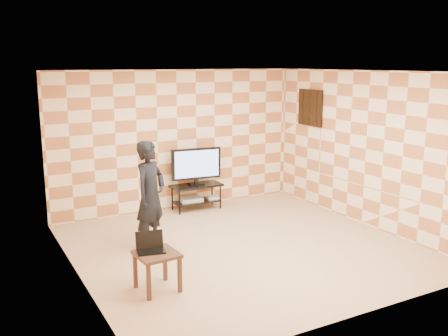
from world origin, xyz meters
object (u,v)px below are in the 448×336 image
Objects in this scene: tv_stand at (196,191)px; person at (150,195)px; side_table at (157,259)px; tv at (196,165)px.

person reaches higher than tv_stand.
side_table is at bearing -142.53° from person.
tv is 3.60m from side_table.
person is (-1.50, -1.53, 0.48)m from tv_stand.
side_table is 0.32× the size of person.
tv is (0.00, -0.00, 0.53)m from tv_stand.
tv_stand is 0.53m from tv.
person is at bearing 72.23° from side_table.
tv reaches higher than tv_stand.
tv_stand is 1.86× the size of side_table.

